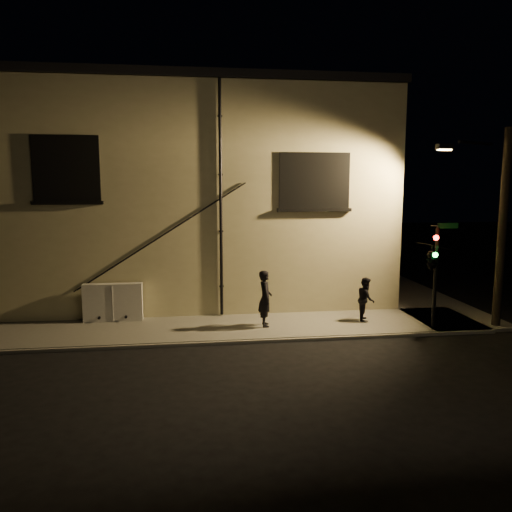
{
  "coord_description": "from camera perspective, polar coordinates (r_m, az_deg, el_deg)",
  "views": [
    {
      "loc": [
        -2.93,
        -14.79,
        4.88
      ],
      "look_at": [
        -0.69,
        1.8,
        2.45
      ],
      "focal_mm": 35.0,
      "sensor_mm": 36.0,
      "label": 1
    }
  ],
  "objects": [
    {
      "name": "building",
      "position": [
        23.79,
        -7.91,
        7.03
      ],
      "size": [
        16.2,
        12.23,
        8.8
      ],
      "color": "#BDB688",
      "rests_on": "ground"
    },
    {
      "name": "pedestrian_a",
      "position": [
        16.79,
        1.05,
        -4.86
      ],
      "size": [
        0.47,
        0.7,
        1.9
      ],
      "primitive_type": "imported",
      "rotation": [
        0.0,
        0.0,
        1.55
      ],
      "color": "black",
      "rests_on": "sidewalk"
    },
    {
      "name": "ground",
      "position": [
        15.85,
        3.41,
        -9.69
      ],
      "size": [
        90.0,
        90.0,
        0.0
      ],
      "primitive_type": "plane",
      "color": "black"
    },
    {
      "name": "streetlamp_pole",
      "position": [
        18.42,
        25.94,
        3.41
      ],
      "size": [
        2.01,
        1.38,
        6.69
      ],
      "color": "black",
      "rests_on": "ground"
    },
    {
      "name": "traffic_signal",
      "position": [
        17.27,
        19.49,
        -0.24
      ],
      "size": [
        1.23,
        2.05,
        3.49
      ],
      "color": "black",
      "rests_on": "sidewalk"
    },
    {
      "name": "pedestrian_b",
      "position": [
        17.95,
        12.44,
        -4.81
      ],
      "size": [
        0.76,
        0.87,
        1.52
      ],
      "primitive_type": "imported",
      "rotation": [
        0.0,
        0.0,
        1.29
      ],
      "color": "black",
      "rests_on": "sidewalk"
    },
    {
      "name": "utility_cabinet",
      "position": [
        18.16,
        -16.03,
        -5.11
      ],
      "size": [
        2.02,
        0.34,
        1.33
      ],
      "primitive_type": "cube",
      "color": "beige",
      "rests_on": "sidewalk"
    },
    {
      "name": "sidewalk",
      "position": [
        20.21,
        4.43,
        -5.57
      ],
      "size": [
        21.0,
        16.0,
        0.12
      ],
      "color": "#616057",
      "rests_on": "ground"
    }
  ]
}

